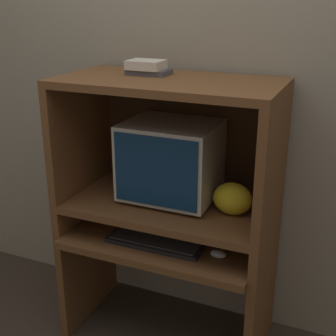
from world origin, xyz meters
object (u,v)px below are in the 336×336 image
keyboard (155,242)px  crt_monitor (171,160)px  mouse (218,254)px  snack_bag (233,199)px  book_stack (147,68)px

keyboard → crt_monitor: bearing=89.2°
mouse → crt_monitor: bearing=150.3°
snack_bag → mouse: bearing=-98.9°
mouse → snack_bag: bearing=81.1°
crt_monitor → book_stack: book_stack is taller
snack_bag → book_stack: bearing=171.4°
keyboard → snack_bag: bearing=22.9°
mouse → keyboard: bearing=-177.8°
crt_monitor → keyboard: (-0.00, -0.19, -0.36)m
crt_monitor → mouse: size_ratio=5.88×
snack_bag → crt_monitor: bearing=171.7°
book_stack → crt_monitor: bearing=-9.2°
crt_monitor → snack_bag: crt_monitor is taller
mouse → book_stack: (-0.44, 0.20, 0.79)m
crt_monitor → mouse: crt_monitor is taller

